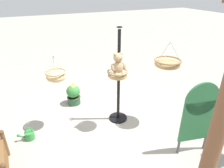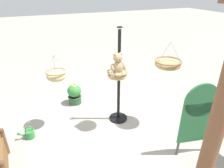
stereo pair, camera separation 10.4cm
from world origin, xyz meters
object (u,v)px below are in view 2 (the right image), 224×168
(potted_plant_fern_front, at_px, (75,94))
(hanging_basket_with_teddy, at_px, (117,74))
(hanging_basket_left_high, at_px, (168,64))
(watering_can, at_px, (29,134))
(teddy_bear, at_px, (118,65))
(display_pole_central, at_px, (119,95))
(hanging_basket_right_low, at_px, (56,75))
(display_sign_board, at_px, (198,115))
(greenhouse_pillar_right, at_px, (215,132))

(potted_plant_fern_front, bearing_deg, hanging_basket_with_teddy, 115.83)
(hanging_basket_left_high, bearing_deg, watering_can, -12.16)
(teddy_bear, xyz_separation_m, potted_plant_fern_front, (0.68, -1.42, -1.25))
(hanging_basket_left_high, height_order, potted_plant_fern_front, hanging_basket_left_high)
(hanging_basket_with_teddy, xyz_separation_m, hanging_basket_left_high, (-1.04, 0.28, 0.18))
(display_pole_central, bearing_deg, hanging_basket_with_teddy, 59.04)
(hanging_basket_left_high, bearing_deg, teddy_bear, -14.09)
(display_pole_central, height_order, watering_can, display_pole_central)
(potted_plant_fern_front, height_order, watering_can, potted_plant_fern_front)
(hanging_basket_left_high, bearing_deg, hanging_basket_right_low, -20.19)
(display_sign_board, bearing_deg, hanging_basket_right_low, -40.20)
(hanging_basket_right_low, bearing_deg, display_sign_board, 139.80)
(display_pole_central, bearing_deg, greenhouse_pillar_right, 93.32)
(teddy_bear, relative_size, display_sign_board, 0.31)
(display_pole_central, bearing_deg, hanging_basket_right_low, -11.96)
(greenhouse_pillar_right, bearing_deg, hanging_basket_left_high, -110.86)
(teddy_bear, distance_m, greenhouse_pillar_right, 2.23)
(greenhouse_pillar_right, xyz_separation_m, display_sign_board, (-0.73, -0.90, -0.53))
(teddy_bear, bearing_deg, hanging_basket_with_teddy, -90.00)
(hanging_basket_right_low, distance_m, potted_plant_fern_front, 1.42)
(potted_plant_fern_front, relative_size, display_sign_board, 0.39)
(display_sign_board, relative_size, watering_can, 4.41)
(display_pole_central, bearing_deg, display_sign_board, 118.99)
(display_sign_board, height_order, watering_can, display_sign_board)
(hanging_basket_right_low, bearing_deg, hanging_basket_left_high, 159.81)
(hanging_basket_with_teddy, distance_m, potted_plant_fern_front, 1.87)
(teddy_bear, bearing_deg, greenhouse_pillar_right, 97.58)
(teddy_bear, height_order, greenhouse_pillar_right, greenhouse_pillar_right)
(teddy_bear, height_order, hanging_basket_right_low, teddy_bear)
(teddy_bear, xyz_separation_m, display_sign_board, (-1.03, 1.31, -0.63))
(potted_plant_fern_front, bearing_deg, display_sign_board, 121.97)
(display_pole_central, relative_size, hanging_basket_left_high, 3.89)
(greenhouse_pillar_right, relative_size, watering_can, 8.50)
(potted_plant_fern_front, distance_m, watering_can, 1.64)
(display_pole_central, bearing_deg, watering_can, -2.92)
(watering_can, bearing_deg, display_pole_central, 177.08)
(display_pole_central, height_order, hanging_basket_left_high, display_pole_central)
(display_pole_central, height_order, potted_plant_fern_front, display_pole_central)
(display_pole_central, xyz_separation_m, potted_plant_fern_front, (0.83, -1.15, -0.39))
(watering_can, bearing_deg, teddy_bear, 168.88)
(display_sign_board, bearing_deg, teddy_bear, -51.89)
(watering_can, bearing_deg, greenhouse_pillar_right, 130.64)
(potted_plant_fern_front, xyz_separation_m, display_sign_board, (-1.70, 2.73, 0.62))
(hanging_basket_with_teddy, xyz_separation_m, display_sign_board, (-1.03, 1.33, -0.43))
(potted_plant_fern_front, bearing_deg, hanging_basket_left_high, 135.58)
(hanging_basket_with_teddy, bearing_deg, teddy_bear, 90.00)
(greenhouse_pillar_right, bearing_deg, hanging_basket_with_teddy, -82.50)
(display_pole_central, xyz_separation_m, teddy_bear, (0.15, 0.27, 0.86))
(greenhouse_pillar_right, relative_size, potted_plant_fern_front, 5.01)
(display_sign_board, bearing_deg, hanging_basket_left_high, -90.60)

